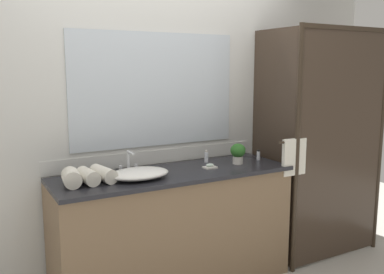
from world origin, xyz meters
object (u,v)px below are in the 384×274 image
faucet (129,165)px  rolled_towel_far_edge (103,174)px  potted_plant (238,152)px  rolled_towel_middle (88,176)px  sink_basin (139,174)px  amenity_bottle_conditioner (206,157)px  soap_dish (210,166)px  amenity_bottle_body_wash (258,155)px  rolled_towel_near_edge (71,178)px

faucet → rolled_towel_far_edge: (-0.24, -0.14, -0.00)m
potted_plant → rolled_towel_middle: potted_plant is taller
sink_basin → potted_plant: size_ratio=2.61×
sink_basin → faucet: (0.00, 0.20, 0.02)m
amenity_bottle_conditioner → rolled_towel_middle: size_ratio=0.47×
rolled_towel_far_edge → soap_dish: bearing=-2.0°
faucet → potted_plant: bearing=-9.9°
soap_dish → amenity_bottle_conditioner: bearing=66.5°
sink_basin → amenity_bottle_body_wash: 1.10m
amenity_bottle_body_wash → rolled_towel_near_edge: (-1.56, -0.05, 0.02)m
rolled_towel_far_edge → rolled_towel_near_edge: bearing=-173.0°
soap_dish → faucet: bearing=164.0°
amenity_bottle_conditioner → rolled_towel_middle: 1.04m
amenity_bottle_conditioner → faucet: bearing=-178.2°
faucet → rolled_towel_near_edge: size_ratio=0.93×
rolled_towel_near_edge → sink_basin: bearing=-3.8°
faucet → rolled_towel_far_edge: bearing=-149.2°
faucet → rolled_towel_near_edge: bearing=-159.8°
sink_basin → potted_plant: (0.87, 0.05, 0.06)m
sink_basin → rolled_towel_near_edge: bearing=176.2°
amenity_bottle_conditioner → rolled_towel_far_edge: (-0.92, -0.16, 0.00)m
amenity_bottle_body_wash → sink_basin: bearing=-175.8°
amenity_bottle_body_wash → amenity_bottle_conditioner: 0.45m
sink_basin → soap_dish: (0.60, 0.03, -0.02)m
faucet → potted_plant: faucet is taller
faucet → rolled_towel_middle: faucet is taller
potted_plant → amenity_bottle_conditioner: size_ratio=1.66×
rolled_towel_near_edge → rolled_towel_middle: (0.11, 0.01, -0.01)m
amenity_bottle_conditioner → rolled_towel_middle: (-1.03, -0.18, 0.00)m
sink_basin → rolled_towel_near_edge: 0.46m
rolled_towel_middle → rolled_towel_far_edge: (0.11, 0.02, -0.00)m
amenity_bottle_body_wash → rolled_towel_far_edge: 1.34m
faucet → amenity_bottle_body_wash: (1.10, -0.12, -0.01)m
sink_basin → rolled_towel_near_edge: rolled_towel_near_edge is taller
amenity_bottle_body_wash → rolled_towel_far_edge: size_ratio=0.36×
soap_dish → amenity_bottle_body_wash: size_ratio=1.15×
rolled_towel_middle → rolled_towel_far_edge: bearing=8.3°
amenity_bottle_conditioner → rolled_towel_middle: rolled_towel_middle is taller
sink_basin → rolled_towel_middle: rolled_towel_middle is taller
faucet → amenity_bottle_body_wash: bearing=-6.1°
rolled_towel_middle → rolled_towel_near_edge: bearing=-174.3°
sink_basin → amenity_bottle_body_wash: size_ratio=4.97×
sink_basin → faucet: 0.20m
potted_plant → rolled_towel_near_edge: 1.33m
faucet → rolled_towel_middle: (-0.35, -0.16, -0.00)m
faucet → amenity_bottle_conditioner: 0.68m
rolled_towel_near_edge → rolled_towel_far_edge: size_ratio=0.76×
faucet → rolled_towel_far_edge: 0.28m
potted_plant → amenity_bottle_body_wash: bearing=8.3°
potted_plant → soap_dish: bearing=-176.1°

